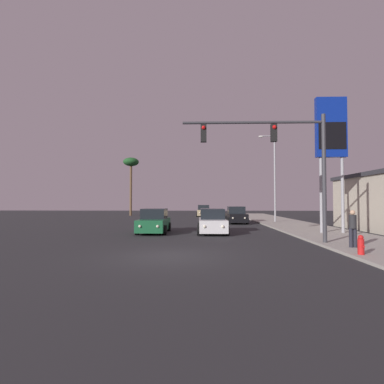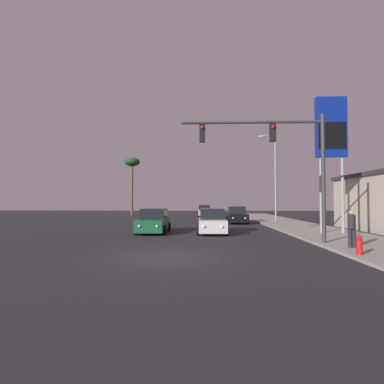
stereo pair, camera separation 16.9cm
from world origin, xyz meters
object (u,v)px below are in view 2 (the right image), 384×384
(car_green, at_px, (154,222))
(street_lamp, at_px, (274,173))
(pedestrian_on_sidewalk, at_px, (352,227))
(palm_tree_far, at_px, (132,165))
(car_black, at_px, (237,216))
(car_tan, at_px, (205,211))
(car_white, at_px, (212,222))
(gas_station_sign, at_px, (331,135))
(traffic_light_mast, at_px, (282,151))
(fire_hydrant, at_px, (359,245))

(car_green, bearing_deg, street_lamp, -135.67)
(car_green, xyz_separation_m, pedestrian_on_sidewalk, (10.08, -7.08, 0.27))
(palm_tree_far, bearing_deg, pedestrian_on_sidewalk, -61.29)
(car_black, xyz_separation_m, car_tan, (-3.16, 13.61, 0.00))
(car_white, relative_size, gas_station_sign, 0.48)
(traffic_light_mast, relative_size, palm_tree_far, 0.81)
(fire_hydrant, bearing_deg, car_white, 121.59)
(fire_hydrant, xyz_separation_m, pedestrian_on_sidewalk, (0.62, 1.85, 0.55))
(gas_station_sign, height_order, fire_hydrant, gas_station_sign)
(car_white, bearing_deg, fire_hydrant, 121.06)
(car_white, distance_m, traffic_light_mast, 7.49)
(car_black, bearing_deg, car_tan, -77.39)
(car_tan, bearing_deg, car_white, 91.48)
(traffic_light_mast, bearing_deg, gas_station_sign, 46.67)
(street_lamp, height_order, pedestrian_on_sidewalk, street_lamp)
(fire_hydrant, bearing_deg, car_black, 98.19)
(car_white, xyz_separation_m, palm_tree_far, (-11.62, 25.29, 7.06))
(car_green, bearing_deg, palm_tree_far, -72.51)
(gas_station_sign, bearing_deg, car_green, 176.55)
(car_black, xyz_separation_m, car_green, (-6.81, -9.48, 0.00))
(street_lamp, height_order, palm_tree_far, street_lamp)
(traffic_light_mast, distance_m, gas_station_sign, 6.84)
(traffic_light_mast, bearing_deg, palm_tree_far, 116.06)
(gas_station_sign, height_order, palm_tree_far, gas_station_sign)
(street_lamp, bearing_deg, gas_station_sign, -83.90)
(car_white, distance_m, fire_hydrant, 10.34)
(fire_hydrant, bearing_deg, car_tan, 100.28)
(street_lamp, distance_m, gas_station_sign, 11.13)
(car_tan, xyz_separation_m, car_green, (-3.65, -23.08, 0.00))
(car_tan, distance_m, palm_tree_far, 13.43)
(car_green, xyz_separation_m, street_lamp, (10.76, 10.24, 4.36))
(traffic_light_mast, xyz_separation_m, gas_station_sign, (4.51, 4.78, 1.89))
(car_black, relative_size, fire_hydrant, 5.68)
(car_white, height_order, traffic_light_mast, traffic_light_mast)
(traffic_light_mast, xyz_separation_m, pedestrian_on_sidewalk, (2.66, -1.58, -3.69))
(car_white, distance_m, gas_station_sign, 9.84)
(car_green, relative_size, fire_hydrant, 5.69)
(car_white, distance_m, car_tan, 23.20)
(gas_station_sign, distance_m, fire_hydrant, 10.53)
(traffic_light_mast, relative_size, street_lamp, 0.81)
(fire_hydrant, relative_size, pedestrian_on_sidewalk, 0.46)
(car_tan, relative_size, car_green, 1.00)
(street_lamp, bearing_deg, pedestrian_on_sidewalk, -92.25)
(car_tan, bearing_deg, traffic_light_mast, 98.03)
(car_green, height_order, pedestrian_on_sidewalk, pedestrian_on_sidewalk)
(traffic_light_mast, height_order, street_lamp, street_lamp)
(palm_tree_far, bearing_deg, car_tan, -10.54)
(car_black, bearing_deg, gas_station_sign, 116.22)
(car_black, relative_size, palm_tree_far, 0.48)
(palm_tree_far, bearing_deg, fire_hydrant, -63.45)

